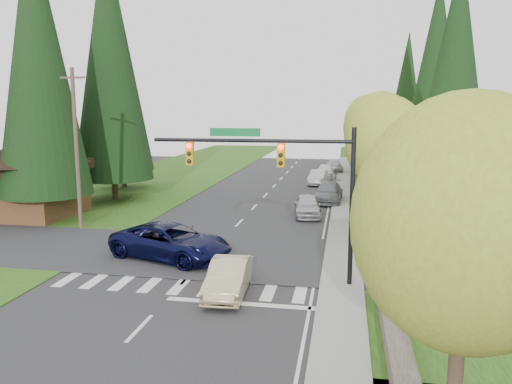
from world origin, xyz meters
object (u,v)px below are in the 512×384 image
(suv_navy, at_px, (171,242))
(parked_car_e, at_px, (334,166))
(parked_car_d, at_px, (326,171))
(parked_car_a, at_px, (308,206))
(parked_car_c, at_px, (318,178))
(sedan_champagne, at_px, (229,277))
(parked_car_b, at_px, (329,193))

(suv_navy, distance_m, parked_car_e, 37.95)
(parked_car_d, bearing_deg, parked_car_a, -93.29)
(suv_navy, height_order, parked_car_e, suv_navy)
(parked_car_c, relative_size, parked_car_d, 0.94)
(suv_navy, bearing_deg, sedan_champagne, -117.97)
(parked_car_c, xyz_separation_m, parked_car_e, (1.36, 10.61, -0.03))
(sedan_champagne, bearing_deg, parked_car_c, 83.36)
(parked_car_a, distance_m, parked_car_c, 15.16)
(sedan_champagne, height_order, suv_navy, suv_navy)
(suv_navy, xyz_separation_m, parked_car_e, (7.25, 37.25, -0.20))
(parked_car_b, relative_size, parked_car_d, 1.15)
(sedan_champagne, bearing_deg, parked_car_e, 82.39)
(parked_car_c, distance_m, parked_car_e, 10.70)
(parked_car_b, bearing_deg, parked_car_d, 95.38)
(sedan_champagne, relative_size, parked_car_c, 0.98)
(sedan_champagne, height_order, parked_car_d, parked_car_d)
(parked_car_a, distance_m, parked_car_e, 25.81)
(parked_car_a, height_order, parked_car_d, parked_car_d)
(sedan_champagne, bearing_deg, parked_car_d, 82.98)
(parked_car_a, bearing_deg, parked_car_d, 81.63)
(parked_car_b, xyz_separation_m, parked_car_c, (-1.40, 9.32, -0.05))
(parked_car_a, bearing_deg, suv_navy, -124.85)
(sedan_champagne, distance_m, parked_car_d, 35.95)
(parked_car_a, distance_m, parked_car_d, 20.20)
(parked_car_b, distance_m, parked_car_e, 19.93)
(parked_car_a, bearing_deg, parked_car_c, 83.32)
(suv_navy, relative_size, parked_car_b, 1.20)
(parked_car_c, bearing_deg, parked_car_a, -84.14)
(parked_car_d, bearing_deg, parked_car_c, -98.37)
(sedan_champagne, height_order, parked_car_b, parked_car_b)
(parked_car_e, bearing_deg, parked_car_a, -98.67)
(parked_car_b, height_order, parked_car_d, parked_car_d)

